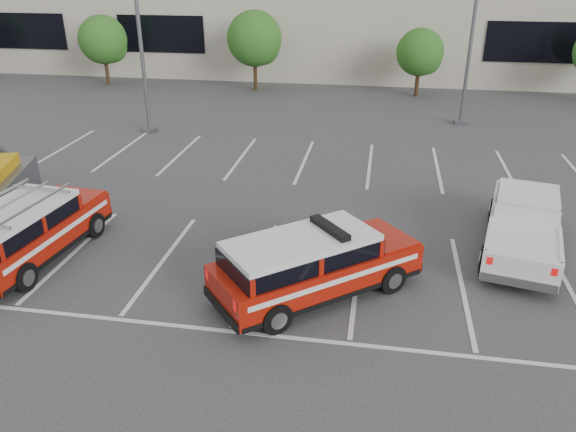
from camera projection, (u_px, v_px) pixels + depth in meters
name	position (u px, v px, depth m)	size (l,w,h in m)	color
ground	(257.00, 269.00, 15.26)	(120.00, 120.00, 0.00)	#343436
stall_markings	(286.00, 204.00, 19.28)	(23.00, 15.00, 0.01)	silver
convention_building	(351.00, 1.00, 41.75)	(60.00, 16.99, 13.20)	beige
tree_left	(105.00, 41.00, 36.09)	(3.07, 3.07, 4.42)	#3F2B19
tree_mid_left	(256.00, 41.00, 34.45)	(3.37, 3.37, 4.85)	#3F2B19
tree_mid_right	(421.00, 54.00, 33.15)	(2.77, 2.77, 3.99)	#3F2B19
light_pole_left	(138.00, 19.00, 25.04)	(0.90, 0.60, 10.24)	#59595E
light_pole_mid	(474.00, 16.00, 26.32)	(0.90, 0.60, 10.24)	#59595E
fire_chief_suv	(314.00, 269.00, 13.79)	(5.19, 4.79, 1.83)	#951307
white_pickup	(523.00, 229.00, 16.01)	(2.96, 5.63, 1.64)	silver
ladder_suv	(29.00, 234.00, 15.45)	(2.38, 5.05, 1.93)	#951307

